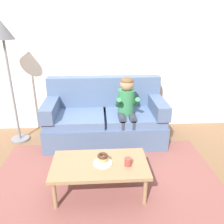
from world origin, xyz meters
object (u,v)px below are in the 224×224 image
Objects in this scene: mug at (128,162)px; floor_lamp at (4,44)px; couch at (105,119)px; person_child at (127,106)px; coffee_table at (100,166)px; donut at (103,161)px; toy_controller at (60,165)px.

floor_lamp is at bearing 139.74° from mug.
person_child is at bearing -32.69° from couch.
coffee_table is 9.04× the size of donut.
coffee_table is 0.33m from mug.
donut is at bearing 170.59° from mug.
coffee_table is 4.80× the size of toy_controller.
floor_lamp is (-1.44, 0.04, 1.21)m from couch.
coffee_table is (-0.10, -1.30, -0.00)m from couch.
mug is 0.05× the size of floor_lamp.
couch is 1.75× the size of coffee_table.
couch is 1.32m from donut.
couch reaches higher than donut.
donut is (-0.07, -1.31, 0.07)m from couch.
donut is 2.24m from floor_lamp.
mug reaches higher than donut.
mug is at bearing -15.47° from toy_controller.
floor_lamp is (-1.65, 1.40, 1.13)m from mug.
person_child is 4.87× the size of toy_controller.
couch reaches higher than toy_controller.
coffee_table is 0.99× the size of person_child.
floor_lamp is (-1.38, 1.35, 1.14)m from donut.
person_child is (0.43, 1.09, 0.31)m from coffee_table.
mug is at bearing -96.10° from person_child.
floor_lamp reaches higher than couch.
mug is at bearing -81.19° from couch.
toy_controller is (-0.86, 0.58, -0.42)m from mug.
mug is (-0.12, -1.15, -0.23)m from person_child.
toy_controller is at bearing -149.82° from person_child.
coffee_table is 0.57× the size of floor_lamp.
person_child is 9.18× the size of donut.
couch is 15.85× the size of donut.
toy_controller is 0.12× the size of floor_lamp.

